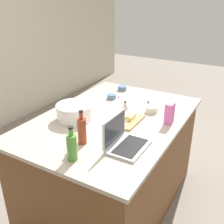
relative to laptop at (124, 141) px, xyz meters
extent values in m
plane|color=slate|center=(0.37, 0.31, -0.95)|extent=(12.00, 12.00, 0.00)
cube|color=brown|center=(0.37, 0.31, -0.51)|extent=(1.57, 1.07, 0.87)
cube|color=tan|center=(0.37, 0.31, -0.06)|extent=(1.63, 1.13, 0.03)
cube|color=#B7B7BC|center=(0.00, -0.04, -0.04)|extent=(0.31, 0.22, 0.02)
cube|color=black|center=(0.00, -0.05, -0.03)|extent=(0.27, 0.15, 0.00)
cube|color=#B7B7BC|center=(0.00, 0.08, 0.07)|extent=(0.30, 0.01, 0.20)
cube|color=#333842|center=(0.00, 0.07, 0.07)|extent=(0.27, 0.00, 0.18)
cylinder|color=white|center=(0.18, 0.56, 0.02)|extent=(0.29, 0.29, 0.12)
cylinder|color=black|center=(0.18, 0.56, 0.02)|extent=(0.24, 0.24, 0.11)
torus|color=white|center=(0.18, 0.56, 0.08)|extent=(0.31, 0.31, 0.02)
cylinder|color=maroon|center=(-0.10, 0.28, 0.05)|extent=(0.06, 0.06, 0.19)
cylinder|color=maroon|center=(-0.10, 0.28, 0.17)|extent=(0.03, 0.03, 0.05)
cylinder|color=black|center=(-0.10, 0.28, 0.20)|extent=(0.03, 0.03, 0.01)
cylinder|color=#4C8C38|center=(-0.30, 0.21, 0.04)|extent=(0.07, 0.07, 0.17)
cylinder|color=#4C8C38|center=(-0.30, 0.21, 0.15)|extent=(0.03, 0.03, 0.05)
cylinder|color=black|center=(-0.30, 0.21, 0.18)|extent=(0.03, 0.03, 0.01)
cube|color=#AD7F4C|center=(0.36, 0.16, -0.04)|extent=(0.30, 0.19, 0.02)
cube|color=#F4E58C|center=(0.39, 0.13, -0.01)|extent=(0.11, 0.04, 0.04)
cube|color=#F4E58C|center=(0.36, 0.18, -0.01)|extent=(0.11, 0.05, 0.04)
cylinder|color=beige|center=(0.64, 0.06, -0.02)|extent=(0.11, 0.11, 0.05)
cylinder|color=slate|center=(1.02, 0.55, -0.02)|extent=(0.10, 0.10, 0.05)
cylinder|color=slate|center=(0.74, 0.53, -0.02)|extent=(0.09, 0.09, 0.04)
cone|color=#B2B2B7|center=(0.57, 0.29, -0.01)|extent=(0.07, 0.07, 0.07)
cylinder|color=black|center=(0.57, 0.29, 0.03)|extent=(0.02, 0.02, 0.01)
cube|color=pink|center=(0.51, -0.15, 0.04)|extent=(0.09, 0.06, 0.17)
sphere|color=#CC3399|center=(0.80, 0.48, -0.04)|extent=(0.02, 0.02, 0.02)
sphere|color=blue|center=(0.82, 0.16, -0.04)|extent=(0.02, 0.02, 0.02)
sphere|color=yellow|center=(0.19, 0.16, -0.04)|extent=(0.02, 0.02, 0.02)
sphere|color=yellow|center=(0.08, 0.20, -0.04)|extent=(0.01, 0.01, 0.01)
camera|label=1|loc=(-1.40, -0.71, 0.92)|focal=42.34mm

